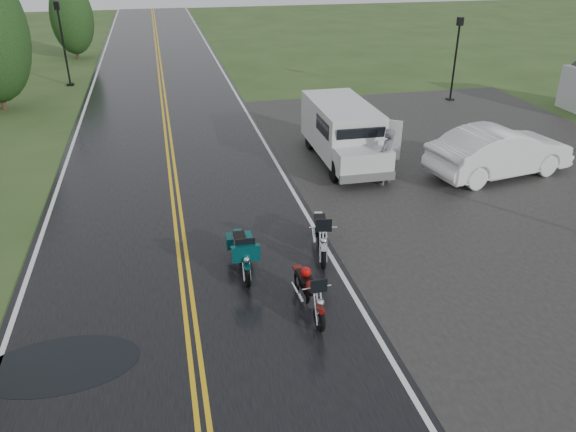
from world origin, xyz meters
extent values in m
plane|color=#2D471E|center=(0.00, 0.00, 0.00)|extent=(120.00, 120.00, 0.00)
cube|color=black|center=(0.00, 10.00, 0.02)|extent=(8.00, 100.00, 0.04)
cube|color=black|center=(11.00, 5.00, 0.01)|extent=(14.00, 24.00, 0.03)
imported|color=#545459|center=(6.99, 5.57, 0.97)|extent=(0.84, 0.81, 1.94)
imported|color=silver|center=(11.14, 5.46, 0.86)|extent=(5.42, 2.67, 1.71)
camera|label=1|loc=(-0.16, -10.82, 7.58)|focal=35.00mm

